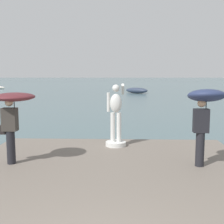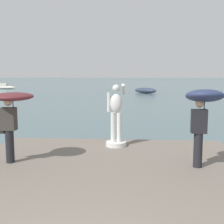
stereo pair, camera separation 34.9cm
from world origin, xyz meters
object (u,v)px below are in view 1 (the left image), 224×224
Objects in this scene: statue_white_figure at (116,120)px; onlooker_left at (13,107)px; onlooker_right at (205,105)px; boat_mid at (137,90)px.

statue_white_figure reaches higher than onlooker_left.
boat_mid is (0.03, 35.39, -1.56)m from onlooker_right.
statue_white_figure is at bearing -93.97° from boat_mid.
onlooker_left is 0.51× the size of boat_mid.
onlooker_left is (-2.63, -2.01, 0.66)m from statue_white_figure.
statue_white_figure is at bearing 37.34° from onlooker_left.
onlooker_left is at bearing -97.96° from boat_mid.
boat_mid is at bearing 82.04° from onlooker_left.
statue_white_figure is 1.09× the size of onlooker_left.
onlooker_right is (4.91, -0.05, 0.06)m from onlooker_left.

